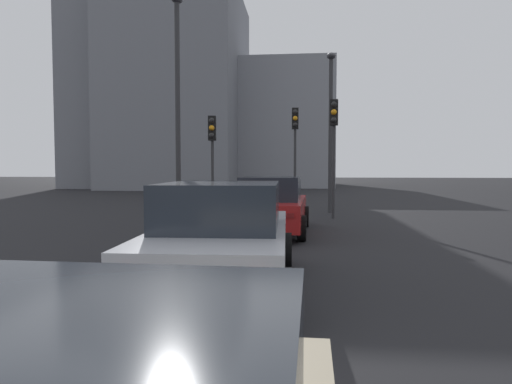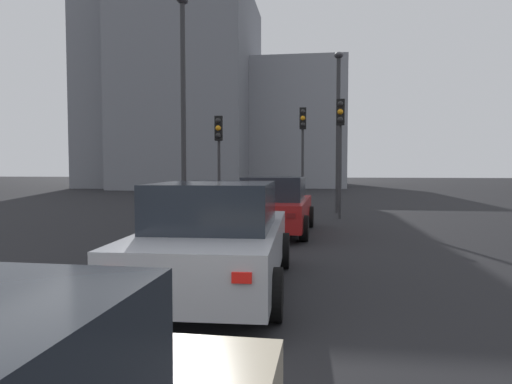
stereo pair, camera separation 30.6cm
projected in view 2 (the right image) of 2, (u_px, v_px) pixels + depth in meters
car_red_lead at (275, 206)px, 12.43m from camera, size 4.36×2.10×1.56m
car_silver_second at (217, 238)px, 6.70m from camera, size 4.64×2.17×1.59m
traffic_light_near_left at (340, 133)px, 15.77m from camera, size 0.32×0.30×4.20m
traffic_light_near_right at (219, 144)px, 16.54m from camera, size 0.32×0.29×3.70m
traffic_light_far_left at (303, 137)px, 19.08m from camera, size 0.32×0.28×4.34m
street_lamp_kerbside at (183, 91)px, 14.24m from camera, size 0.56×0.36×7.18m
street_lamp_far at (338, 117)px, 17.83m from camera, size 0.56×0.36×6.35m
building_facade_left at (284, 129)px, 46.26m from camera, size 15.14×11.77×11.49m
building_facade_center at (193, 92)px, 41.38m from camera, size 13.93×10.89×17.51m
building_facade_right at (143, 97)px, 44.98m from camera, size 14.63×7.58×17.64m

